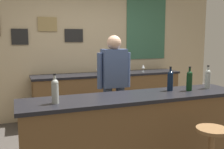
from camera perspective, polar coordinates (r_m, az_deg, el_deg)
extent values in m
cube|color=tan|center=(5.23, -6.37, 6.05)|extent=(6.00, 0.06, 2.80)
cube|color=black|center=(5.01, -19.80, 7.90)|extent=(0.29, 0.02, 0.29)
cube|color=#997F4C|center=(5.06, -14.16, 10.78)|extent=(0.35, 0.02, 0.27)
cube|color=black|center=(5.14, -8.47, 8.57)|extent=(0.36, 0.02, 0.25)
cube|color=#38664C|center=(5.71, 7.64, 10.70)|extent=(0.93, 0.02, 1.44)
cube|color=brown|center=(3.15, 5.41, -13.13)|extent=(2.63, 0.57, 0.88)
cube|color=black|center=(3.01, 5.52, -4.94)|extent=(2.68, 0.60, 0.04)
cube|color=brown|center=(5.11, -0.77, -4.93)|extent=(2.88, 0.53, 0.86)
cube|color=black|center=(5.03, -0.78, 0.07)|extent=(2.94, 0.56, 0.04)
cylinder|color=#384766|center=(3.95, 1.81, -8.83)|extent=(0.13, 0.13, 0.86)
cylinder|color=#384766|center=(3.88, -0.95, -9.13)|extent=(0.13, 0.13, 0.86)
cube|color=#3F517A|center=(3.77, 0.45, 1.40)|extent=(0.36, 0.20, 0.56)
sphere|color=tan|center=(3.74, 0.46, 7.10)|extent=(0.21, 0.21, 0.21)
cylinder|color=#3F517A|center=(3.86, 3.50, 1.09)|extent=(0.08, 0.08, 0.52)
cylinder|color=#3F517A|center=(3.70, -2.72, 0.80)|extent=(0.08, 0.08, 0.52)
cylinder|color=brown|center=(2.82, 21.39, -11.40)|extent=(0.32, 0.32, 0.03)
cylinder|color=#999E99|center=(2.65, -12.52, -4.22)|extent=(0.07, 0.07, 0.20)
sphere|color=#999E99|center=(2.63, -12.59, -1.82)|extent=(0.07, 0.07, 0.07)
cylinder|color=#999E99|center=(2.63, -12.62, -1.13)|extent=(0.03, 0.03, 0.09)
cylinder|color=black|center=(2.62, -12.65, 0.02)|extent=(0.03, 0.03, 0.02)
cylinder|color=black|center=(3.31, 12.79, -1.81)|extent=(0.07, 0.07, 0.20)
sphere|color=black|center=(3.30, 12.85, 0.12)|extent=(0.07, 0.07, 0.07)
cylinder|color=black|center=(3.29, 12.86, 0.68)|extent=(0.03, 0.03, 0.09)
cylinder|color=black|center=(3.29, 12.89, 1.60)|extent=(0.03, 0.03, 0.02)
cylinder|color=black|center=(3.37, 16.78, -1.78)|extent=(0.07, 0.07, 0.20)
sphere|color=black|center=(3.36, 16.86, 0.12)|extent=(0.07, 0.07, 0.07)
cylinder|color=black|center=(3.35, 16.88, 0.66)|extent=(0.03, 0.03, 0.09)
cylinder|color=black|center=(3.35, 16.92, 1.56)|extent=(0.03, 0.03, 0.02)
cylinder|color=#999E99|center=(3.60, 20.45, -1.34)|extent=(0.07, 0.07, 0.20)
sphere|color=#999E99|center=(3.59, 20.54, 0.43)|extent=(0.07, 0.07, 0.07)
cylinder|color=#999E99|center=(3.58, 20.56, 0.95)|extent=(0.03, 0.03, 0.09)
cylinder|color=black|center=(3.58, 20.61, 1.79)|extent=(0.03, 0.03, 0.02)
cylinder|color=silver|center=(4.93, -3.11, 0.17)|extent=(0.06, 0.06, 0.00)
cylinder|color=silver|center=(4.92, -3.12, 0.63)|extent=(0.01, 0.01, 0.07)
cone|color=silver|center=(4.92, -3.12, 1.49)|extent=(0.07, 0.07, 0.08)
cylinder|color=silver|center=(5.23, 6.91, 0.57)|extent=(0.06, 0.06, 0.00)
cylinder|color=silver|center=(5.22, 6.92, 1.00)|extent=(0.01, 0.01, 0.07)
cone|color=silver|center=(5.22, 6.93, 1.82)|extent=(0.07, 0.07, 0.08)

